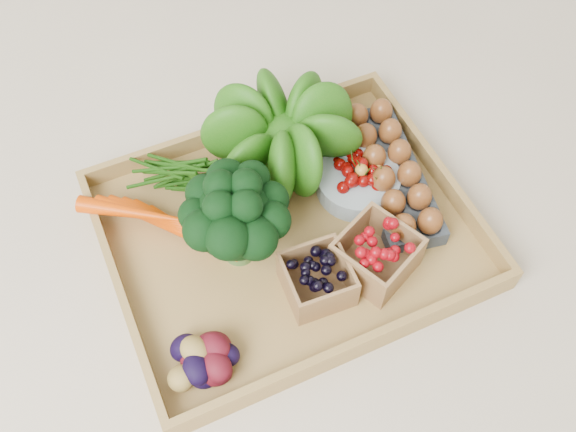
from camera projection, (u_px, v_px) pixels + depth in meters
name	position (u px, v px, depth m)	size (l,w,h in m)	color
ground	(288.00, 236.00, 1.02)	(4.00, 4.00, 0.00)	beige
tray	(288.00, 234.00, 1.02)	(0.55, 0.45, 0.01)	#A58245
carrots	(172.00, 225.00, 0.99)	(0.18, 0.13, 0.04)	#DE4000
lettuce	(284.00, 130.00, 1.02)	(0.16, 0.16, 0.16)	#14530D
broccoli	(237.00, 231.00, 0.94)	(0.16, 0.16, 0.13)	black
cherry_bowl	(358.00, 182.00, 1.04)	(0.14, 0.14, 0.04)	#8C9EA5
egg_carton	(389.00, 176.00, 1.05)	(0.10, 0.27, 0.03)	#363D45
potatoes	(206.00, 358.00, 0.86)	(0.12, 0.12, 0.07)	#420A13
punnet_blackberry	(317.00, 279.00, 0.93)	(0.09, 0.09, 0.06)	black
punnet_raspberry	(376.00, 255.00, 0.95)	(0.10, 0.10, 0.07)	maroon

